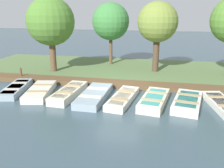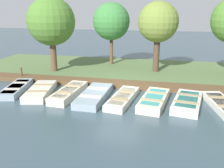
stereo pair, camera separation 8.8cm
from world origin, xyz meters
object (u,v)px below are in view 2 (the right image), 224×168
object	(u,v)px
rowboat_3	(94,95)
park_tree_left	(111,22)
rowboat_0	(16,88)
park_tree_far_left	(51,22)
park_tree_center	(158,23)
rowboat_5	(154,100)
mooring_post_near	(22,73)
rowboat_4	(123,98)
rowboat_6	(187,102)
rowboat_2	(69,92)
rowboat_7	(222,105)
rowboat_1	(40,91)

from	to	relation	value
rowboat_3	park_tree_left	xyz separation A→B (m)	(-7.72, -0.78, 3.36)
rowboat_0	park_tree_left	xyz separation A→B (m)	(-7.49, 3.93, 3.38)
park_tree_far_left	park_tree_center	distance (m)	7.36
rowboat_5	mooring_post_near	bearing A→B (deg)	-98.31
rowboat_4	rowboat_6	world-z (taller)	rowboat_6
rowboat_2	park_tree_center	size ratio (longest dim) A/B	0.66
rowboat_7	park_tree_center	xyz separation A→B (m)	(-5.88, -3.44, 3.44)
rowboat_2	rowboat_6	world-z (taller)	rowboat_2
rowboat_2	rowboat_6	size ratio (longest dim) A/B	1.09
rowboat_4	rowboat_5	world-z (taller)	rowboat_5
rowboat_1	rowboat_2	bearing A→B (deg)	80.01
rowboat_4	rowboat_2	bearing A→B (deg)	-85.77
park_tree_left	park_tree_center	bearing A→B (deg)	64.72
rowboat_0	rowboat_6	size ratio (longest dim) A/B	1.08
rowboat_2	rowboat_5	bearing A→B (deg)	89.99
rowboat_4	rowboat_7	world-z (taller)	rowboat_7
rowboat_0	rowboat_2	size ratio (longest dim) A/B	1.00
park_tree_far_left	park_tree_left	size ratio (longest dim) A/B	1.07
rowboat_6	mooring_post_near	distance (m)	10.77
mooring_post_near	rowboat_2	bearing A→B (deg)	60.55
rowboat_5	park_tree_center	distance (m)	6.95
rowboat_0	rowboat_1	bearing A→B (deg)	72.07
rowboat_0	rowboat_4	xyz separation A→B (m)	(0.26, 6.24, -0.00)
rowboat_2	park_tree_far_left	distance (m)	6.30
rowboat_5	park_tree_center	world-z (taller)	park_tree_center
rowboat_7	park_tree_center	size ratio (longest dim) A/B	0.64
rowboat_4	mooring_post_near	world-z (taller)	mooring_post_near
rowboat_3	rowboat_6	distance (m)	4.71
rowboat_7	park_tree_left	distance (m)	10.95
rowboat_3	rowboat_4	xyz separation A→B (m)	(0.02, 1.52, -0.03)
rowboat_2	mooring_post_near	xyz separation A→B (m)	(-2.42, -4.29, 0.21)
rowboat_2	park_tree_left	xyz separation A→B (m)	(-7.60, 0.68, 3.34)
rowboat_1	rowboat_5	size ratio (longest dim) A/B	1.04
rowboat_0	park_tree_left	size ratio (longest dim) A/B	0.66
rowboat_1	park_tree_left	bearing A→B (deg)	150.97
rowboat_1	park_tree_center	world-z (taller)	park_tree_center
rowboat_2	park_tree_far_left	bearing A→B (deg)	-144.53
rowboat_6	mooring_post_near	xyz separation A→B (m)	(-2.55, -10.46, 0.22)
rowboat_2	park_tree_center	world-z (taller)	park_tree_center
rowboat_5	mooring_post_near	size ratio (longest dim) A/B	3.75
rowboat_3	rowboat_6	bearing A→B (deg)	90.81
rowboat_3	rowboat_5	size ratio (longest dim) A/B	1.11
rowboat_1	rowboat_2	size ratio (longest dim) A/B	0.98
rowboat_1	park_tree_left	distance (m)	8.68
rowboat_4	rowboat_6	bearing A→B (deg)	97.44
rowboat_1	rowboat_4	world-z (taller)	rowboat_1
rowboat_1	rowboat_5	bearing A→B (deg)	76.72
rowboat_0	rowboat_6	distance (m)	9.43
rowboat_0	park_tree_center	world-z (taller)	park_tree_center
rowboat_6	rowboat_4	bearing A→B (deg)	-79.48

